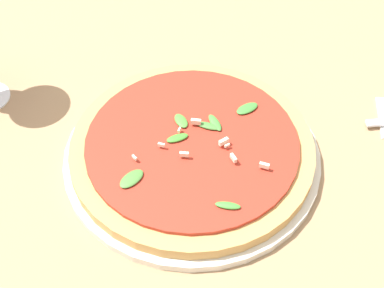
{
  "coord_description": "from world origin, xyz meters",
  "views": [
    {
      "loc": [
        0.14,
        -0.49,
        0.58
      ],
      "look_at": [
        0.04,
        -0.02,
        0.03
      ],
      "focal_mm": 50.0,
      "sensor_mm": 36.0,
      "label": 1
    }
  ],
  "objects": [
    {
      "name": "ground_plane",
      "position": [
        0.0,
        0.0,
        0.0
      ],
      "size": [
        6.0,
        6.0,
        0.0
      ],
      "primitive_type": "plane",
      "color": "#9E7A56"
    },
    {
      "name": "pizza_arugula_main",
      "position": [
        0.04,
        -0.02,
        0.02
      ],
      "size": [
        0.35,
        0.35,
        0.05
      ],
      "color": "silver",
      "rests_on": "ground_plane"
    }
  ]
}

